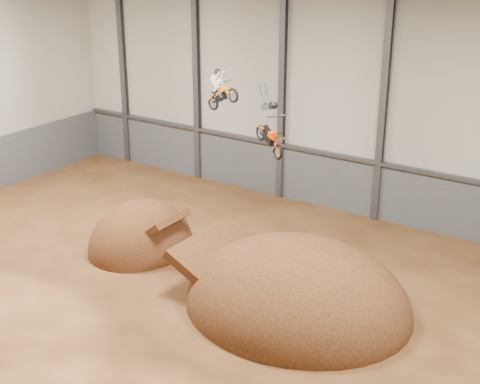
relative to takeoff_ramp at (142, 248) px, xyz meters
The scene contains 12 objects.
floor 6.83m from the takeoff_ramp, 34.31° to the right, with size 40.00×40.00×0.00m, color #442612.
back_wall 14.32m from the takeoff_ramp, 63.16° to the left, with size 40.00×0.10×14.00m, color #B8B4A3.
lower_band_back 12.53m from the takeoff_ramp, 62.96° to the left, with size 39.80×0.18×3.50m, color #505258.
steel_rail 12.78m from the takeoff_ramp, 62.64° to the left, with size 39.80×0.35×0.20m, color #47494F.
steel_column_0 17.04m from the takeoff_ramp, 135.19° to the left, with size 0.40×0.36×13.90m, color #47494F.
steel_column_1 13.71m from the takeoff_ramp, 111.70° to the left, with size 0.40×0.36×13.90m, color #47494F.
steel_column_2 13.20m from the takeoff_ramp, 78.10° to the left, with size 0.40×0.36×13.90m, color #47494F.
steel_column_3 15.79m from the takeoff_ramp, 50.66° to the left, with size 0.40×0.36×13.90m, color #47494F.
takeoff_ramp is the anchor object (origin of this frame).
landing_ramp 10.15m from the takeoff_ramp, ahead, with size 10.68×9.45×6.16m, color #371B0D.
fmx_rider_a 10.14m from the takeoff_ramp, 31.72° to the left, with size 2.29×0.87×2.08m, color #EE5C00, non-canonical shape.
fmx_rider_b 10.82m from the takeoff_ramp, 10.08° to the left, with size 3.14×0.90×2.69m, color #C82B00, non-canonical shape.
Camera 1 is at (17.27, -20.60, 15.98)m, focal length 50.00 mm.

